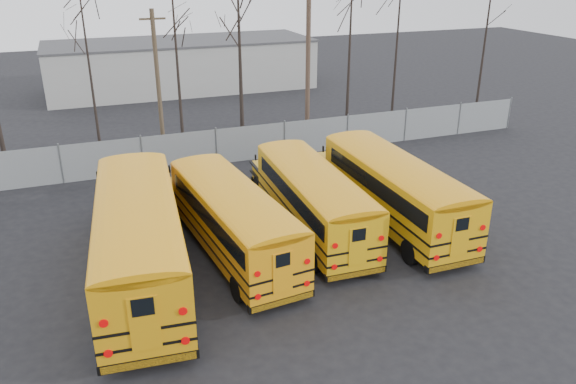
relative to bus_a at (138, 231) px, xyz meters
name	(u,v)px	position (x,y,z in m)	size (l,w,h in m)	color
ground	(297,267)	(5.46, -1.11, -1.93)	(120.00, 120.00, 0.00)	black
fence	(217,147)	(5.46, 10.89, -0.93)	(40.00, 0.04, 2.00)	gray
distant_building	(182,65)	(7.46, 30.89, 0.07)	(22.00, 8.00, 4.00)	#A1A19C
bus_a	(138,231)	(0.00, 0.00, 0.00)	(3.79, 11.94, 3.29)	black
bus_b	(231,214)	(3.49, 0.79, -0.27)	(3.31, 10.25, 2.82)	black
bus_c	(312,194)	(7.11, 1.49, -0.28)	(2.69, 10.15, 2.82)	black
bus_d	(392,185)	(10.60, 0.99, -0.18)	(2.53, 10.69, 2.98)	black
utility_pole_left	(158,80)	(3.10, 14.51, 2.21)	(1.43, 0.25, 8.05)	#483A29
utility_pole_right	(308,51)	(12.90, 15.78, 3.12)	(1.69, 0.71, 9.82)	#4A372A
tree_3	(89,66)	(-0.48, 14.70, 3.23)	(0.26, 0.26, 10.32)	black
tree_4	(177,63)	(3.97, 12.78, 3.40)	(0.26, 0.26, 10.66)	black
tree_5	(240,60)	(7.89, 14.14, 3.13)	(0.26, 0.26, 10.12)	black
tree_6	(349,51)	(14.81, 13.72, 3.31)	(0.26, 0.26, 10.48)	black
tree_7	(398,30)	(18.85, 14.84, 4.30)	(0.26, 0.26, 12.44)	black
tree_8	(485,38)	(23.96, 12.44, 3.84)	(0.26, 0.26, 11.54)	black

